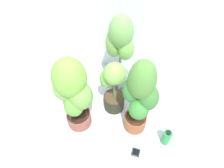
{
  "coord_description": "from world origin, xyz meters",
  "views": [
    {
      "loc": [
        0.18,
        -1.17,
        1.94
      ],
      "look_at": [
        -0.02,
        0.12,
        0.44
      ],
      "focal_mm": 31.2,
      "sensor_mm": 36.0,
      "label": 1
    }
  ],
  "objects_px": {
    "potted_plant_front_left": "(73,92)",
    "hygrometer_box": "(136,152)",
    "potted_plant_center": "(113,86)",
    "nutrient_bottle": "(166,137)",
    "potted_plant_back_center": "(120,48)",
    "potted_plant_front_right": "(140,96)"
  },
  "relations": [
    {
      "from": "potted_plant_back_center",
      "to": "nutrient_bottle",
      "type": "xyz_separation_m",
      "value": [
        0.59,
        -0.73,
        -0.49
      ]
    },
    {
      "from": "potted_plant_back_center",
      "to": "nutrient_bottle",
      "type": "height_order",
      "value": "potted_plant_back_center"
    },
    {
      "from": "potted_plant_back_center",
      "to": "hygrometer_box",
      "type": "distance_m",
      "value": 1.11
    },
    {
      "from": "potted_plant_front_left",
      "to": "hygrometer_box",
      "type": "relative_size",
      "value": 10.44
    },
    {
      "from": "potted_plant_center",
      "to": "nutrient_bottle",
      "type": "xyz_separation_m",
      "value": [
        0.61,
        -0.36,
        -0.27
      ]
    },
    {
      "from": "hygrometer_box",
      "to": "nutrient_bottle",
      "type": "distance_m",
      "value": 0.35
    },
    {
      "from": "nutrient_bottle",
      "to": "potted_plant_center",
      "type": "bearing_deg",
      "value": 149.4
    },
    {
      "from": "potted_plant_front_right",
      "to": "potted_plant_center",
      "type": "bearing_deg",
      "value": 141.17
    },
    {
      "from": "potted_plant_front_left",
      "to": "potted_plant_center",
      "type": "distance_m",
      "value": 0.47
    },
    {
      "from": "hygrometer_box",
      "to": "potted_plant_front_right",
      "type": "bearing_deg",
      "value": 14.38
    },
    {
      "from": "hygrometer_box",
      "to": "nutrient_bottle",
      "type": "xyz_separation_m",
      "value": [
        0.29,
        0.17,
        0.08
      ]
    },
    {
      "from": "potted_plant_back_center",
      "to": "potted_plant_front_left",
      "type": "relative_size",
      "value": 1.06
    },
    {
      "from": "potted_plant_back_center",
      "to": "nutrient_bottle",
      "type": "bearing_deg",
      "value": -50.93
    },
    {
      "from": "potted_plant_front_left",
      "to": "hygrometer_box",
      "type": "bearing_deg",
      "value": -21.38
    },
    {
      "from": "potted_plant_front_right",
      "to": "potted_plant_center",
      "type": "relative_size",
      "value": 1.41
    },
    {
      "from": "hygrometer_box",
      "to": "nutrient_bottle",
      "type": "relative_size",
      "value": 0.43
    },
    {
      "from": "potted_plant_front_right",
      "to": "hygrometer_box",
      "type": "relative_size",
      "value": 10.71
    },
    {
      "from": "potted_plant_front_right",
      "to": "potted_plant_front_left",
      "type": "bearing_deg",
      "value": -175.34
    },
    {
      "from": "potted_plant_front_left",
      "to": "nutrient_bottle",
      "type": "height_order",
      "value": "potted_plant_front_left"
    },
    {
      "from": "potted_plant_center",
      "to": "hygrometer_box",
      "type": "height_order",
      "value": "potted_plant_center"
    },
    {
      "from": "potted_plant_back_center",
      "to": "potted_plant_center",
      "type": "bearing_deg",
      "value": -93.22
    },
    {
      "from": "potted_plant_front_left",
      "to": "nutrient_bottle",
      "type": "bearing_deg",
      "value": -5.05
    }
  ]
}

